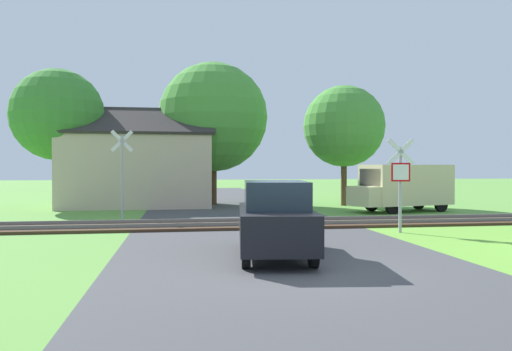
{
  "coord_description": "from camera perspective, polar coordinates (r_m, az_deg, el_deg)",
  "views": [
    {
      "loc": [
        -2.42,
        -10.06,
        2.08
      ],
      "look_at": [
        0.5,
        8.67,
        1.8
      ],
      "focal_mm": 35.0,
      "sensor_mm": 36.0,
      "label": 1
    }
  ],
  "objects": [
    {
      "name": "mail_truck",
      "position": [
        24.78,
        16.48,
        -1.13
      ],
      "size": [
        5.2,
        3.0,
        2.24
      ],
      "rotation": [
        0.0,
        0.0,
        1.82
      ],
      "color": "beige",
      "rests_on": "ground"
    },
    {
      "name": "tree_center",
      "position": [
        28.67,
        -4.92,
        6.64
      ],
      "size": [
        6.2,
        6.2,
        8.08
      ],
      "color": "#513823",
      "rests_on": "ground"
    },
    {
      "name": "tree_left",
      "position": [
        28.0,
        -21.72,
        6.44
      ],
      "size": [
        4.75,
        4.75,
        7.22
      ],
      "color": "#513823",
      "rests_on": "ground"
    },
    {
      "name": "parked_car",
      "position": [
        11.69,
        2.18,
        -4.98
      ],
      "size": [
        2.09,
        4.16,
        1.78
      ],
      "rotation": [
        0.0,
        0.0,
        -0.12
      ],
      "color": "black",
      "rests_on": "ground"
    },
    {
      "name": "road_asphalt",
      "position": [
        12.47,
        2.48,
        -8.74
      ],
      "size": [
        7.91,
        80.0,
        0.01
      ],
      "primitive_type": "cube",
      "color": "#424244",
      "rests_on": "ground"
    },
    {
      "name": "house",
      "position": [
        27.75,
        -13.36,
        0.83
      ],
      "size": [
        8.08,
        5.19,
        5.36
      ],
      "rotation": [
        0.0,
        0.0,
        -0.0
      ],
      "color": "#C6B293",
      "rests_on": "ground"
    },
    {
      "name": "tree_right",
      "position": [
        28.25,
        10.03,
        5.55
      ],
      "size": [
        4.52,
        4.52,
        6.67
      ],
      "color": "#513823",
      "rests_on": "ground"
    },
    {
      "name": "crossing_sign_far",
      "position": [
        20.42,
        -15.06,
        0.78
      ],
      "size": [
        0.87,
        0.19,
        3.6
      ],
      "rotation": [
        0.0,
        0.0,
        0.17
      ],
      "color": "#9E9EA5",
      "rests_on": "ground"
    },
    {
      "name": "rail_track",
      "position": [
        18.01,
        -1.09,
        -5.6
      ],
      "size": [
        60.0,
        2.6,
        0.22
      ],
      "color": "#422D1E",
      "rests_on": "ground"
    },
    {
      "name": "ground_plane",
      "position": [
        10.55,
        4.65,
        -10.53
      ],
      "size": [
        160.0,
        160.0,
        0.0
      ],
      "primitive_type": "plane",
      "color": "#5B933D"
    },
    {
      "name": "stop_sign_near",
      "position": [
        16.65,
        16.18,
        -0.29
      ],
      "size": [
        0.86,
        0.23,
        3.05
      ],
      "rotation": [
        0.0,
        0.0,
        2.92
      ],
      "color": "#9E9EA5",
      "rests_on": "ground"
    }
  ]
}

